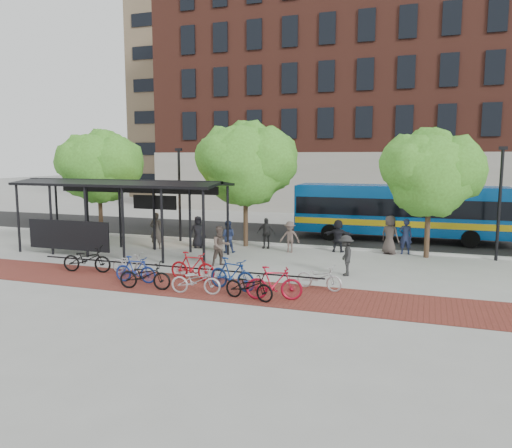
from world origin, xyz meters
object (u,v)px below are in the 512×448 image
(bike_7, at_px, (232,274))
(bike_8, at_px, (249,286))
(pedestrian_7, at_px, (405,236))
(bus, at_px, (399,209))
(pedestrian_8, at_px, (221,246))
(tree_a, at_px, (100,164))
(pedestrian_1, at_px, (156,231))
(pedestrian_3, at_px, (290,237))
(pedestrian_0, at_px, (198,232))
(bike_4, at_px, (145,275))
(pedestrian_2, at_px, (228,237))
(bike_3, at_px, (136,270))
(bike_9, at_px, (274,283))
(lamp_post_right, at_px, (500,200))
(bike_2, at_px, (130,263))
(pedestrian_4, at_px, (266,233))
(pedestrian_9, at_px, (346,255))
(bus_shelter, at_px, (118,192))
(pedestrian_5, at_px, (338,236))
(lamp_post_left, at_px, (179,192))
(bike_5, at_px, (193,266))
(bike_0, at_px, (87,259))
(bike_10, at_px, (319,277))
(tree_c, at_px, (432,170))
(tree_b, at_px, (248,161))
(bike_6, at_px, (196,281))
(pedestrian_6, at_px, (390,235))

(bike_7, height_order, bike_8, bike_7)
(pedestrian_7, bearing_deg, bus, -91.80)
(pedestrian_8, bearing_deg, bike_8, -103.20)
(tree_a, xyz_separation_m, bike_8, (12.45, -9.28, -3.77))
(pedestrian_1, xyz_separation_m, pedestrian_3, (6.67, 1.31, -0.16))
(pedestrian_0, relative_size, pedestrian_7, 0.95)
(bike_4, xyz_separation_m, pedestrian_2, (0.17, 7.27, 0.29))
(bike_3, height_order, bike_9, bike_9)
(bike_7, relative_size, pedestrian_3, 1.25)
(lamp_post_right, xyz_separation_m, bike_2, (-14.21, -7.73, -2.30))
(bike_4, height_order, pedestrian_4, pedestrian_4)
(pedestrian_0, bearing_deg, pedestrian_9, -52.31)
(pedestrian_8, bearing_deg, bus_shelter, 123.48)
(pedestrian_5, distance_m, pedestrian_8, 6.40)
(bike_2, distance_m, pedestrian_5, 10.26)
(lamp_post_left, height_order, pedestrian_9, lamp_post_left)
(bike_5, height_order, pedestrian_4, pedestrian_4)
(bike_0, xyz_separation_m, pedestrian_2, (3.82, 5.75, 0.25))
(bus, height_order, bike_3, bus)
(bike_10, bearing_deg, tree_c, -13.73)
(tree_b, height_order, pedestrian_7, tree_b)
(bike_4, xyz_separation_m, pedestrian_8, (1.03, 4.40, 0.37))
(bike_2, xyz_separation_m, pedestrian_9, (8.21, 2.63, 0.37))
(bike_10, distance_m, pedestrian_1, 10.72)
(bike_7, xyz_separation_m, pedestrian_7, (5.46, 8.79, 0.29))
(pedestrian_8, bearing_deg, lamp_post_right, -22.31)
(tree_a, height_order, bike_6, tree_a)
(bike_6, xyz_separation_m, pedestrian_4, (-0.38, 8.94, 0.32))
(tree_c, xyz_separation_m, bike_9, (-4.77, -9.01, -3.49))
(pedestrian_6, bearing_deg, bus_shelter, 46.22)
(bike_0, distance_m, bike_7, 6.64)
(bus, distance_m, bike_0, 16.81)
(bus_shelter, xyz_separation_m, bus, (12.60, 8.28, -1.23))
(bike_0, bearing_deg, pedestrian_3, -54.85)
(lamp_post_left, height_order, bike_7, lamp_post_left)
(bike_0, bearing_deg, bike_2, -92.28)
(bike_2, bearing_deg, pedestrian_1, 24.84)
(pedestrian_7, bearing_deg, bike_2, 28.02)
(tree_c, distance_m, bike_5, 11.87)
(tree_b, height_order, bike_2, tree_b)
(bus, height_order, pedestrian_4, bus)
(bike_8, bearing_deg, bike_0, 89.39)
(bike_2, height_order, pedestrian_1, pedestrian_1)
(pedestrian_3, bearing_deg, bike_10, -65.46)
(bus, height_order, pedestrian_6, bus)
(bike_5, height_order, pedestrian_3, pedestrian_3)
(bus, height_order, bike_6, bus)
(lamp_post_left, xyz_separation_m, bike_6, (5.57, -9.46, -2.28))
(tree_c, xyz_separation_m, bike_6, (-7.52, -9.21, -3.59))
(bike_0, bearing_deg, bus_shelter, 5.27)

